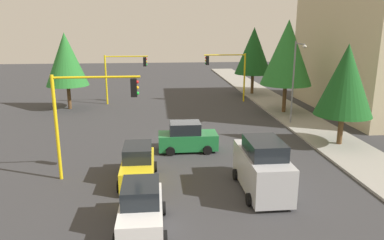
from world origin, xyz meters
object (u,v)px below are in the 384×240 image
delivery_van_silver (262,167)px  car_green (187,138)px  traffic_signal_far_left (228,68)px  tree_opposite_side (66,59)px  tree_roadside_near (346,80)px  tree_roadside_mid (287,53)px  car_white (141,210)px  street_lamp_curbside (295,74)px  car_yellow (138,165)px  traffic_signal_near_right (90,106)px  tree_roadside_far (254,51)px  traffic_signal_far_right (123,69)px

delivery_van_silver → car_green: size_ratio=1.23×
traffic_signal_far_left → tree_opposite_side: 16.80m
tree_roadside_near → tree_roadside_mid: bearing=-177.1°
tree_opposite_side → car_white: bearing=18.9°
street_lamp_curbside → tree_roadside_mid: 4.68m
tree_roadside_mid → car_yellow: tree_roadside_mid is taller
tree_roadside_near → traffic_signal_near_right: bearing=-76.1°
tree_roadside_mid → car_yellow: size_ratio=2.14×
tree_roadside_far → tree_roadside_mid: tree_roadside_mid is taller
traffic_signal_far_left → car_yellow: bearing=-23.3°
tree_roadside_far → car_white: size_ratio=2.12×
traffic_signal_far_left → tree_roadside_near: tree_roadside_near is taller
traffic_signal_far_left → tree_roadside_near: (16.00, 4.86, 0.85)m
tree_roadside_near → car_green: (0.00, -10.71, -3.72)m
traffic_signal_far_right → tree_roadside_far: bearing=104.8°
street_lamp_curbside → car_green: size_ratio=1.79×
delivery_van_silver → car_white: delivery_van_silver is taller
traffic_signal_near_right → tree_roadside_near: bearing=103.9°
traffic_signal_far_right → tree_roadside_far: 15.72m
traffic_signal_far_left → car_green: traffic_signal_far_left is taller
tree_opposite_side → tree_roadside_mid: 21.39m
traffic_signal_near_right → tree_opposite_side: size_ratio=0.76×
street_lamp_curbside → car_yellow: bearing=-50.5°
tree_roadside_far → delivery_van_silver: (26.56, -6.49, -4.02)m
car_white → street_lamp_curbside: bearing=141.5°
street_lamp_curbside → tree_roadside_far: (-14.39, 0.30, 0.96)m
traffic_signal_far_right → car_green: 17.12m
car_white → delivery_van_silver: bearing=117.3°
car_green → car_white: bearing=-15.7°
tree_roadside_near → tree_roadside_mid: 10.08m
traffic_signal_near_right → tree_roadside_far: size_ratio=0.71×
tree_opposite_side → traffic_signal_far_left: bearing=96.9°
delivery_van_silver → car_yellow: size_ratio=1.17×
car_white → car_yellow: same height
tree_roadside_near → car_green: tree_roadside_near is taller
car_green → tree_roadside_far: bearing=154.1°
delivery_van_silver → traffic_signal_far_right: bearing=-159.1°
tree_roadside_near → tree_opposite_side: bearing=-123.1°
tree_roadside_far → tree_opposite_side: bearing=-73.7°
tree_opposite_side → street_lamp_curbside: bearing=67.4°
traffic_signal_far_right → delivery_van_silver: 24.27m
car_white → tree_roadside_far: bearing=157.3°
tree_roadside_near → traffic_signal_far_right: bearing=-134.8°
tree_opposite_side → tree_roadside_mid: tree_roadside_mid is taller
traffic_signal_far_left → tree_roadside_far: (-4.00, 3.86, 1.54)m
traffic_signal_far_left → car_green: size_ratio=1.35×
car_green → car_yellow: (4.68, -3.05, 0.00)m
tree_roadside_mid → traffic_signal_far_left: bearing=-144.0°
traffic_signal_near_right → tree_roadside_near: (-4.00, 16.21, 0.57)m
traffic_signal_near_right → tree_roadside_far: (-24.00, 15.21, 1.26)m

